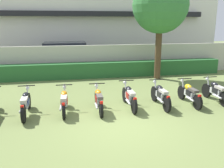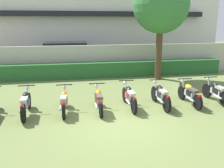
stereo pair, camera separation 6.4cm
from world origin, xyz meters
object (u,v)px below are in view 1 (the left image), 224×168
at_px(parked_car, 68,57).
at_px(motorcycle_in_row_5, 129,96).
at_px(motorcycle_in_row_8, 216,91).
at_px(motorcycle_in_row_3, 64,101).
at_px(motorcycle_in_row_6, 160,95).
at_px(motorcycle_in_row_4, 99,100).
at_px(motorcycle_in_row_2, 26,103).
at_px(tree_near_inspector, 160,6).
at_px(motorcycle_in_row_7, 189,93).

distance_m(parked_car, motorcycle_in_row_5, 8.11).
relative_size(parked_car, motorcycle_in_row_8, 2.43).
distance_m(motorcycle_in_row_3, motorcycle_in_row_6, 3.65).
distance_m(motorcycle_in_row_4, motorcycle_in_row_6, 2.42).
bearing_deg(motorcycle_in_row_2, motorcycle_in_row_5, -89.15).
bearing_deg(motorcycle_in_row_5, motorcycle_in_row_2, 91.32).
height_order(parked_car, motorcycle_in_row_2, parked_car).
xyz_separation_m(motorcycle_in_row_2, motorcycle_in_row_5, (3.75, 0.09, -0.00)).
relative_size(motorcycle_in_row_4, motorcycle_in_row_6, 0.97).
xyz_separation_m(motorcycle_in_row_4, motorcycle_in_row_6, (2.42, 0.05, 0.02)).
distance_m(parked_car, motorcycle_in_row_3, 7.91).
bearing_deg(tree_near_inspector, motorcycle_in_row_8, -80.59).
distance_m(parked_car, motorcycle_in_row_4, 8.02).
xyz_separation_m(motorcycle_in_row_4, motorcycle_in_row_5, (1.20, 0.14, 0.01)).
bearing_deg(motorcycle_in_row_6, tree_near_inspector, -19.43).
distance_m(motorcycle_in_row_4, motorcycle_in_row_5, 1.21).
distance_m(tree_near_inspector, motorcycle_in_row_6, 6.05).
xyz_separation_m(parked_car, motorcycle_in_row_6, (3.36, -7.90, -0.48)).
bearing_deg(motorcycle_in_row_4, motorcycle_in_row_3, 87.89).
distance_m(tree_near_inspector, motorcycle_in_row_3, 7.88).
height_order(motorcycle_in_row_3, motorcycle_in_row_6, motorcycle_in_row_6).
bearing_deg(motorcycle_in_row_8, motorcycle_in_row_7, 92.50).
height_order(motorcycle_in_row_6, motorcycle_in_row_8, motorcycle_in_row_6).
relative_size(parked_car, motorcycle_in_row_5, 2.32).
height_order(motorcycle_in_row_2, motorcycle_in_row_3, motorcycle_in_row_2).
xyz_separation_m(motorcycle_in_row_2, motorcycle_in_row_6, (4.97, -0.01, 0.00)).
bearing_deg(motorcycle_in_row_6, parked_car, 23.57).
xyz_separation_m(tree_near_inspector, motorcycle_in_row_3, (-5.31, -4.58, -3.59)).
bearing_deg(motorcycle_in_row_7, motorcycle_in_row_2, 90.72).
relative_size(motorcycle_in_row_7, motorcycle_in_row_8, 1.02).
height_order(motorcycle_in_row_5, motorcycle_in_row_6, motorcycle_in_row_6).
xyz_separation_m(motorcycle_in_row_3, motorcycle_in_row_7, (4.87, 0.01, 0.00)).
distance_m(motorcycle_in_row_2, motorcycle_in_row_8, 7.38).
bearing_deg(parked_car, motorcycle_in_row_6, -65.70).
bearing_deg(motorcycle_in_row_4, motorcycle_in_row_2, 89.38).
bearing_deg(motorcycle_in_row_5, motorcycle_in_row_4, 96.88).
bearing_deg(motorcycle_in_row_7, motorcycle_in_row_4, 91.71).
bearing_deg(motorcycle_in_row_6, motorcycle_in_row_5, 86.18).
distance_m(motorcycle_in_row_3, motorcycle_in_row_4, 1.23).
bearing_deg(motorcycle_in_row_3, motorcycle_in_row_6, -87.70).
height_order(tree_near_inspector, motorcycle_in_row_5, tree_near_inspector).
relative_size(parked_car, motorcycle_in_row_7, 2.39).
distance_m(tree_near_inspector, motorcycle_in_row_8, 5.81).
xyz_separation_m(motorcycle_in_row_5, motorcycle_in_row_8, (3.63, -0.02, -0.00)).
bearing_deg(motorcycle_in_row_8, parked_car, 36.12).
height_order(motorcycle_in_row_2, motorcycle_in_row_6, motorcycle_in_row_6).
xyz_separation_m(motorcycle_in_row_7, motorcycle_in_row_8, (1.19, 0.06, 0.01)).
distance_m(motorcycle_in_row_7, motorcycle_in_row_8, 1.19).
height_order(motorcycle_in_row_3, motorcycle_in_row_8, motorcycle_in_row_8).
bearing_deg(motorcycle_in_row_8, motorcycle_in_row_4, 91.21).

